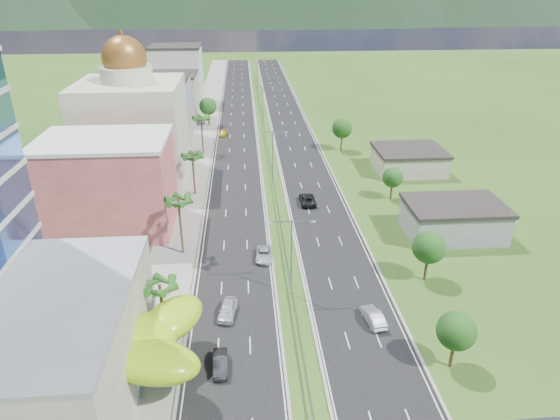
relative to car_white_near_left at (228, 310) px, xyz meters
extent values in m
plane|color=#2D5119|center=(8.35, -5.86, -0.87)|extent=(500.00, 500.00, 0.00)
cube|color=black|center=(0.85, 84.14, -0.85)|extent=(11.00, 260.00, 0.04)
cube|color=black|center=(15.85, 84.14, -0.85)|extent=(11.00, 260.00, 0.04)
cube|color=gray|center=(-8.65, 84.14, -0.81)|extent=(7.00, 260.00, 0.12)
cube|color=gray|center=(8.35, 66.14, -0.25)|extent=(0.08, 216.00, 0.28)
cube|color=gray|center=(8.35, 168.14, -0.52)|extent=(0.10, 0.12, 0.70)
cylinder|color=gray|center=(8.35, 4.14, 4.63)|extent=(0.20, 0.20, 11.00)
cube|color=gray|center=(6.91, 4.14, 9.93)|extent=(2.88, 0.12, 0.12)
cube|color=gray|center=(9.79, 4.14, 9.93)|extent=(2.88, 0.12, 0.12)
cube|color=silver|center=(5.63, 4.14, 9.83)|extent=(0.60, 0.25, 0.18)
cube|color=silver|center=(11.07, 4.14, 9.83)|extent=(0.60, 0.25, 0.18)
cylinder|color=gray|center=(8.35, 44.14, 4.63)|extent=(0.20, 0.20, 11.00)
cube|color=gray|center=(6.91, 44.14, 9.93)|extent=(2.88, 0.12, 0.12)
cube|color=gray|center=(9.79, 44.14, 9.93)|extent=(2.88, 0.12, 0.12)
cube|color=silver|center=(5.63, 44.14, 9.83)|extent=(0.60, 0.25, 0.18)
cube|color=silver|center=(11.07, 44.14, 9.83)|extent=(0.60, 0.25, 0.18)
cylinder|color=gray|center=(8.35, 89.14, 4.63)|extent=(0.20, 0.20, 11.00)
cube|color=gray|center=(6.91, 89.14, 9.93)|extent=(2.88, 0.12, 0.12)
cube|color=gray|center=(9.79, 89.14, 9.93)|extent=(2.88, 0.12, 0.12)
cube|color=silver|center=(5.63, 89.14, 9.83)|extent=(0.60, 0.25, 0.18)
cube|color=silver|center=(11.07, 89.14, 9.83)|extent=(0.60, 0.25, 0.18)
cylinder|color=gray|center=(8.35, 134.14, 4.63)|extent=(0.20, 0.20, 11.00)
cube|color=gray|center=(6.91, 134.14, 9.93)|extent=(2.88, 0.12, 0.12)
cube|color=gray|center=(9.79, 134.14, 9.93)|extent=(2.88, 0.12, 0.12)
cube|color=silver|center=(5.63, 134.14, 9.83)|extent=(0.60, 0.25, 0.18)
cube|color=silver|center=(11.07, 134.14, 9.83)|extent=(0.60, 0.25, 0.18)
cylinder|color=gray|center=(-15.65, -7.86, 1.13)|extent=(0.50, 0.50, 4.00)
cylinder|color=gray|center=(-8.65, -12.86, 1.13)|extent=(0.50, 0.50, 4.00)
cylinder|color=gray|center=(-12.65, -15.86, 1.13)|extent=(0.50, 0.50, 4.00)
cylinder|color=gray|center=(-6.65, -7.86, 1.13)|extent=(0.50, 0.50, 4.00)
cube|color=#B74C4B|center=(-19.65, 26.14, 6.63)|extent=(20.00, 15.00, 15.00)
cube|color=beige|center=(-19.65, 49.14, 9.13)|extent=(20.00, 20.00, 20.00)
cylinder|color=beige|center=(-19.65, 49.14, 20.63)|extent=(10.00, 10.00, 3.00)
sphere|color=brown|center=(-19.65, 49.14, 23.63)|extent=(8.40, 8.40, 8.40)
cube|color=gray|center=(-18.65, 74.14, 7.13)|extent=(16.00, 15.00, 16.00)
cube|color=#A39886|center=(-18.65, 96.14, 5.63)|extent=(16.00, 15.00, 13.00)
cube|color=silver|center=(-18.65, 119.14, 8.13)|extent=(16.00, 15.00, 18.00)
cube|color=gray|center=(36.35, 19.14, 1.63)|extent=(15.00, 10.00, 5.00)
cube|color=#A39886|center=(38.35, 49.14, 1.33)|extent=(14.00, 12.00, 4.40)
cylinder|color=#47301C|center=(-7.15, -3.86, 2.88)|extent=(0.36, 0.36, 7.50)
cylinder|color=#47301C|center=(-7.15, 16.14, 3.63)|extent=(0.36, 0.36, 9.00)
cylinder|color=#47301C|center=(-7.15, 39.14, 3.13)|extent=(0.36, 0.36, 8.00)
cylinder|color=#47301C|center=(-7.15, 64.14, 3.53)|extent=(0.36, 0.36, 8.80)
cylinder|color=#47301C|center=(-7.15, 89.14, 1.58)|extent=(0.40, 0.40, 4.90)
sphere|color=#25581B|center=(-7.15, 89.14, 4.73)|extent=(4.90, 4.90, 4.90)
cylinder|color=#47301C|center=(24.35, -10.86, 1.23)|extent=(0.40, 0.40, 4.20)
sphere|color=#25581B|center=(24.35, -10.86, 3.93)|extent=(4.20, 4.20, 4.20)
cylinder|color=#47301C|center=(27.35, 6.14, 1.41)|extent=(0.40, 0.40, 4.55)
sphere|color=#25581B|center=(27.35, 6.14, 4.33)|extent=(4.55, 4.55, 4.55)
cylinder|color=#47301C|center=(30.35, 34.14, 1.06)|extent=(0.40, 0.40, 3.85)
sphere|color=#25581B|center=(30.35, 34.14, 3.53)|extent=(3.85, 3.85, 3.85)
cylinder|color=#47301C|center=(26.35, 64.14, 1.58)|extent=(0.40, 0.40, 4.90)
sphere|color=#25581B|center=(26.35, 64.14, 4.73)|extent=(4.90, 4.90, 4.90)
imported|color=silver|center=(0.00, 0.00, 0.00)|extent=(2.72, 5.12, 1.66)
imported|color=black|center=(-0.57, -9.42, -0.09)|extent=(1.72, 4.54, 1.48)
imported|color=#B6BABE|center=(5.15, 13.58, -0.13)|extent=(2.76, 5.23, 1.40)
imported|color=gold|center=(-2.75, 78.83, -0.19)|extent=(2.40, 4.60, 1.27)
imported|color=#B6B7BE|center=(17.80, -2.69, -0.02)|extent=(2.44, 5.13, 1.62)
imported|color=black|center=(14.20, 33.23, 0.00)|extent=(2.85, 6.00, 1.66)
camera|label=1|loc=(2.74, -51.38, 37.56)|focal=32.00mm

